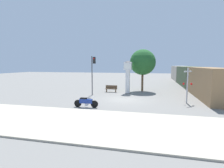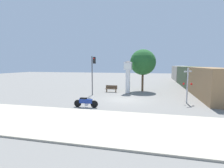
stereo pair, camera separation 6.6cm
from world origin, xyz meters
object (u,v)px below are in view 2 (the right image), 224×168
object	(u,v)px
traffic_light	(93,69)
street_tree	(143,62)
clock_tower	(128,72)
freight_train	(189,76)
bench	(111,88)
motorcycle	(86,102)
railroad_crossing_signal	(187,84)

from	to	relation	value
traffic_light	street_tree	distance (m)	7.42
clock_tower	traffic_light	distance (m)	4.75
freight_train	clock_tower	bearing A→B (deg)	-131.94
clock_tower	freight_train	bearing A→B (deg)	48.06
street_tree	bench	size ratio (longest dim) A/B	3.67
freight_train	traffic_light	size ratio (longest dim) A/B	7.26
traffic_light	motorcycle	bearing A→B (deg)	-76.58
motorcycle	freight_train	size ratio (longest dim) A/B	0.06
motorcycle	traffic_light	xyz separation A→B (m)	(-1.44, 6.02, 2.79)
traffic_light	railroad_crossing_signal	distance (m)	10.67
clock_tower	railroad_crossing_signal	distance (m)	8.18
freight_train	street_tree	size ratio (longest dim) A/B	5.90
motorcycle	bench	distance (m)	8.89
street_tree	bench	xyz separation A→B (m)	(-4.08, -1.87, -3.57)
motorcycle	clock_tower	world-z (taller)	clock_tower
freight_train	bench	world-z (taller)	freight_train
clock_tower	bench	distance (m)	3.27
traffic_light	bench	size ratio (longest dim) A/B	2.98
clock_tower	freight_train	size ratio (longest dim) A/B	0.12
clock_tower	bench	size ratio (longest dim) A/B	2.65
railroad_crossing_signal	bench	xyz separation A→B (m)	(-8.79, 5.00, -1.40)
clock_tower	freight_train	xyz separation A→B (m)	(9.48, 10.54, -1.13)
clock_tower	freight_train	distance (m)	14.22
bench	traffic_light	bearing A→B (deg)	-118.80
street_tree	motorcycle	bearing A→B (deg)	-111.42
freight_train	motorcycle	bearing A→B (deg)	-121.64
clock_tower	street_tree	distance (m)	2.95
freight_train	railroad_crossing_signal	distance (m)	15.70
clock_tower	bench	xyz separation A→B (m)	(-2.28, 0.13, -2.34)
street_tree	bench	distance (m)	5.73
freight_train	street_tree	xyz separation A→B (m)	(-7.68, -8.55, 2.36)
railroad_crossing_signal	street_tree	distance (m)	8.60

